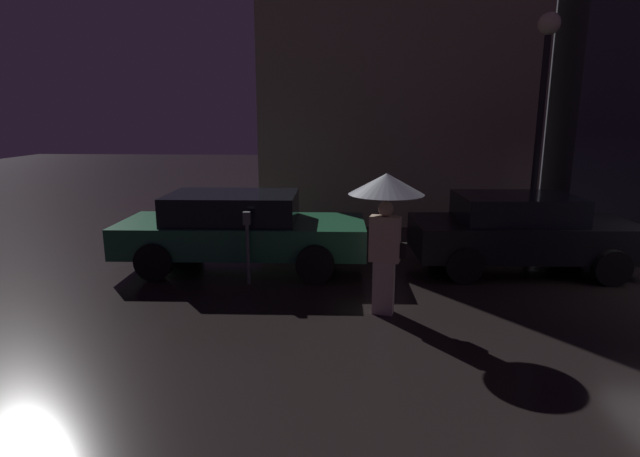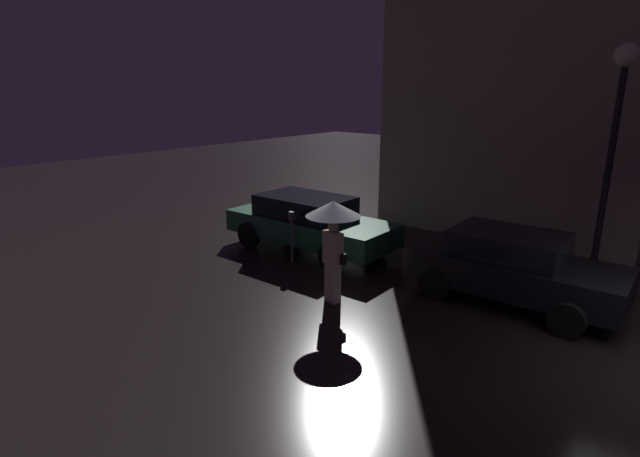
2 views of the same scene
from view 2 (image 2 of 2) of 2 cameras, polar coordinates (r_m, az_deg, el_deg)
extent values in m
cube|color=gray|center=(15.61, 21.89, 14.54)|extent=(7.26, 3.00, 8.26)
cube|color=#1E5638|center=(13.19, -1.10, 0.17)|extent=(4.68, 1.87, 0.58)
cube|color=black|center=(13.17, -1.72, 2.63)|extent=(2.45, 1.62, 0.53)
cylinder|color=black|center=(13.12, 6.24, -1.34)|extent=(0.68, 0.22, 0.68)
cylinder|color=black|center=(11.75, 1.36, -3.33)|extent=(0.68, 0.22, 0.68)
cylinder|color=black|center=(14.84, -3.02, 0.79)|extent=(0.68, 0.22, 0.68)
cylinder|color=black|center=(13.64, -8.13, -0.72)|extent=(0.68, 0.22, 0.68)
cube|color=black|center=(10.73, 21.23, -4.71)|extent=(4.13, 1.85, 0.63)
cube|color=black|center=(10.60, 20.71, -1.67)|extent=(2.17, 1.58, 0.49)
cylinder|color=black|center=(11.34, 28.55, -6.22)|extent=(0.64, 0.22, 0.64)
cylinder|color=black|center=(9.78, 26.39, -9.35)|extent=(0.64, 0.22, 0.64)
cylinder|color=black|center=(12.00, 16.77, -3.73)|extent=(0.64, 0.22, 0.64)
cylinder|color=black|center=(10.53, 12.99, -6.22)|extent=(0.64, 0.22, 0.64)
cube|color=beige|center=(10.11, 1.46, -6.24)|extent=(0.34, 0.27, 0.81)
cube|color=#D1B293|center=(9.85, 1.49, -2.26)|extent=(0.47, 0.30, 0.67)
sphere|color=tan|center=(9.72, 1.51, 0.23)|extent=(0.22, 0.22, 0.22)
cylinder|color=black|center=(9.78, 1.50, -0.81)|extent=(0.02, 0.02, 0.79)
cone|color=silver|center=(9.63, 1.52, 2.28)|extent=(1.08, 1.08, 0.30)
cube|color=black|center=(9.77, 2.58, -3.47)|extent=(0.18, 0.14, 0.22)
cylinder|color=#4C5154|center=(12.31, -3.24, -1.49)|extent=(0.06, 0.06, 1.07)
cube|color=#4C5154|center=(12.13, -3.29, 1.42)|extent=(0.12, 0.10, 0.22)
cylinder|color=black|center=(12.26, 29.94, 4.77)|extent=(0.14, 0.14, 4.58)
sphere|color=#F9EAB7|center=(12.12, 31.65, 16.55)|extent=(0.48, 0.48, 0.48)
camera|label=1|loc=(6.56, -46.15, -0.86)|focal=28.00mm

